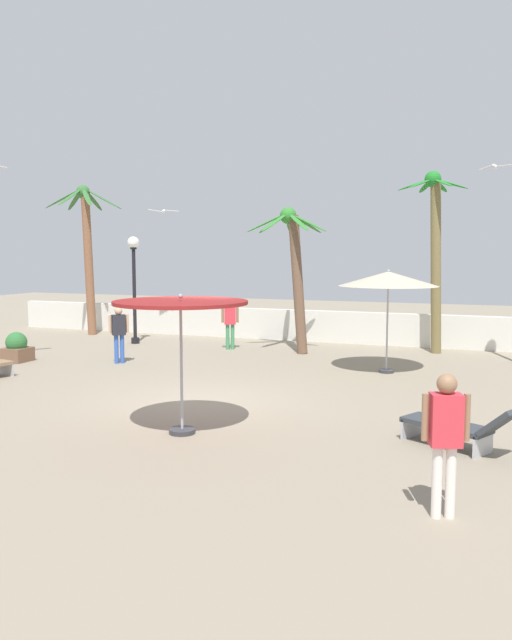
% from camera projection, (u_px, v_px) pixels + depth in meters
% --- Properties ---
extents(ground_plane, '(56.00, 56.00, 0.00)m').
position_uv_depth(ground_plane, '(197.00, 404.00, 12.93)').
color(ground_plane, gray).
extents(boundary_wall, '(25.20, 0.30, 1.09)m').
position_uv_depth(boundary_wall, '(321.00, 326.00, 21.91)').
color(boundary_wall, silver).
rests_on(boundary_wall, ground_plane).
extents(patio_umbrella_1, '(2.28, 2.28, 2.41)m').
position_uv_depth(patio_umbrella_1, '(181.00, 310.00, 10.62)').
color(patio_umbrella_1, '#333338').
rests_on(patio_umbrella_1, ground_plane).
extents(patio_umbrella_2, '(2.55, 2.55, 2.68)m').
position_uv_depth(patio_umbrella_2, '(388.00, 279.00, 16.06)').
color(patio_umbrella_2, '#333338').
rests_on(patio_umbrella_2, ground_plane).
extents(palm_tree_0, '(2.10, 1.94, 5.57)m').
position_uv_depth(palm_tree_0, '(435.00, 243.00, 19.19)').
color(palm_tree_0, olive).
rests_on(palm_tree_0, ground_plane).
extents(palm_tree_1, '(2.57, 2.55, 4.48)m').
position_uv_depth(palm_tree_1, '(294.00, 261.00, 19.19)').
color(palm_tree_1, brown).
rests_on(palm_tree_1, ground_plane).
extents(palm_tree_2, '(2.85, 2.91, 5.60)m').
position_uv_depth(palm_tree_2, '(87.00, 242.00, 23.55)').
color(palm_tree_2, brown).
rests_on(palm_tree_2, ground_plane).
extents(lamp_post_0, '(0.40, 0.40, 3.64)m').
position_uv_depth(lamp_post_0, '(134.00, 274.00, 21.28)').
color(lamp_post_0, black).
rests_on(lamp_post_0, ground_plane).
extents(lounge_chair_0, '(1.93, 1.36, 0.84)m').
position_uv_depth(lounge_chair_0, '(460.00, 426.00, 9.91)').
color(lounge_chair_0, '#B7B7BC').
rests_on(lounge_chair_0, ground_plane).
extents(guest_0, '(0.44, 0.42, 1.59)m').
position_uv_depth(guest_0, '(119.00, 330.00, 17.58)').
color(guest_0, '#3359B2').
rests_on(guest_0, ground_plane).
extents(guest_1, '(0.53, 0.35, 1.72)m').
position_uv_depth(guest_1, '(445.00, 431.00, 7.29)').
color(guest_1, silver).
rests_on(guest_1, ground_plane).
extents(guest_2, '(0.51, 0.37, 1.60)m').
position_uv_depth(guest_2, '(230.00, 319.00, 20.13)').
color(guest_2, '#3F8C59').
rests_on(guest_2, ground_plane).
extents(seagull_1, '(0.97, 0.48, 0.16)m').
position_uv_depth(seagull_1, '(495.00, 167.00, 19.64)').
color(seagull_1, white).
extents(seagull_2, '(1.03, 0.55, 0.14)m').
position_uv_depth(seagull_2, '(164.00, 211.00, 21.53)').
color(seagull_2, white).
extents(planter, '(0.70, 0.70, 0.85)m').
position_uv_depth(planter, '(17.00, 348.00, 17.94)').
color(planter, brown).
rests_on(planter, ground_plane).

